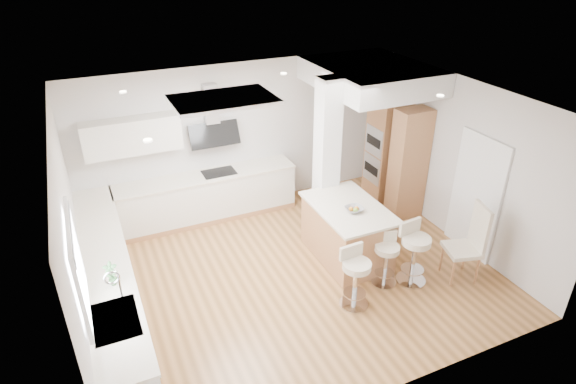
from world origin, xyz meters
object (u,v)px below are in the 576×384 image
dining_chair (471,240)px  bar_stool_a (355,274)px  bar_stool_c (414,250)px  peninsula (347,231)px  bar_stool_b (386,256)px

dining_chair → bar_stool_a: bearing=-169.0°
bar_stool_c → dining_chair: bearing=-23.8°
bar_stool_a → dining_chair: 1.94m
peninsula → bar_stool_b: 0.86m
bar_stool_b → dining_chair: 1.32m
bar_stool_a → bar_stool_b: 0.73m
peninsula → bar_stool_b: bearing=-78.2°
peninsula → dining_chair: bearing=-41.2°
bar_stool_b → dining_chair: size_ratio=0.69×
peninsula → bar_stool_c: 1.14m
bar_stool_a → dining_chair: bearing=-7.7°
bar_stool_c → dining_chair: 0.88m
bar_stool_b → dining_chair: bearing=2.7°
bar_stool_a → dining_chair: (1.93, -0.16, 0.14)m
bar_stool_a → bar_stool_b: bearing=15.9°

